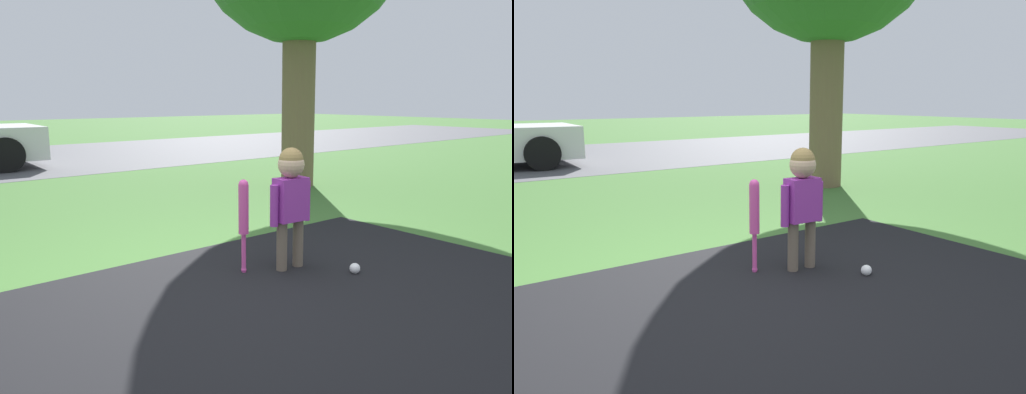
{
  "view_description": "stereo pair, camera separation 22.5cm",
  "coord_description": "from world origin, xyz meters",
  "views": [
    {
      "loc": [
        -1.72,
        -2.46,
        1.25
      ],
      "look_at": [
        0.75,
        0.55,
        0.49
      ],
      "focal_mm": 35.0,
      "sensor_mm": 36.0,
      "label": 1
    },
    {
      "loc": [
        -1.54,
        -2.6,
        1.25
      ],
      "look_at": [
        0.75,
        0.55,
        0.49
      ],
      "focal_mm": 35.0,
      "sensor_mm": 36.0,
      "label": 2
    }
  ],
  "objects": [
    {
      "name": "child",
      "position": [
        0.75,
        0.15,
        0.59
      ],
      "size": [
        0.37,
        0.19,
        0.91
      ],
      "rotation": [
        0.0,
        0.0,
        -0.04
      ],
      "color": "#6B5B4C",
      "rests_on": "ground"
    },
    {
      "name": "sports_ball",
      "position": [
        1.04,
        -0.24,
        0.04
      ],
      "size": [
        0.08,
        0.08,
        0.08
      ],
      "color": "white",
      "rests_on": "ground"
    },
    {
      "name": "ground_plane",
      "position": [
        0.0,
        0.0,
        0.0
      ],
      "size": [
        60.0,
        60.0,
        0.0
      ],
      "primitive_type": "plane",
      "color": "#3D6B2D"
    },
    {
      "name": "baseball_bat",
      "position": [
        0.43,
        0.29,
        0.45
      ],
      "size": [
        0.07,
        0.07,
        0.69
      ],
      "color": "#E54CA5",
      "rests_on": "ground"
    }
  ]
}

